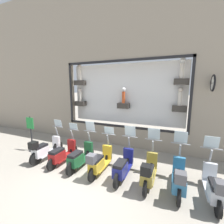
{
  "coord_description": "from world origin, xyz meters",
  "views": [
    {
      "loc": [
        -3.88,
        -2.55,
        3.17
      ],
      "look_at": [
        2.11,
        -0.01,
        2.05
      ],
      "focal_mm": 24.0,
      "sensor_mm": 36.0,
      "label": 1
    }
  ],
  "objects_px": {
    "scooter_silver_0": "(215,187)",
    "scooter_navy_3": "(123,166)",
    "scooter_yellow_4": "(99,162)",
    "scooter_teal_1": "(179,179)",
    "scooter_green_5": "(80,157)",
    "scooter_olive_2": "(149,172)",
    "scooter_white_7": "(45,149)",
    "shop_sign_post": "(31,132)",
    "scooter_red_6": "(62,154)"
  },
  "relations": [
    {
      "from": "scooter_silver_0",
      "to": "scooter_navy_3",
      "type": "bearing_deg",
      "value": 88.48
    },
    {
      "from": "scooter_yellow_4",
      "to": "scooter_teal_1",
      "type": "bearing_deg",
      "value": -89.87
    },
    {
      "from": "scooter_silver_0",
      "to": "scooter_yellow_4",
      "type": "height_order",
      "value": "scooter_silver_0"
    },
    {
      "from": "scooter_navy_3",
      "to": "scooter_green_5",
      "type": "bearing_deg",
      "value": 89.99
    },
    {
      "from": "scooter_olive_2",
      "to": "scooter_silver_0",
      "type": "bearing_deg",
      "value": -90.32
    },
    {
      "from": "scooter_teal_1",
      "to": "scooter_green_5",
      "type": "bearing_deg",
      "value": 88.99
    },
    {
      "from": "scooter_silver_0",
      "to": "scooter_yellow_4",
      "type": "relative_size",
      "value": 1.0
    },
    {
      "from": "scooter_navy_3",
      "to": "scooter_white_7",
      "type": "relative_size",
      "value": 1.0
    },
    {
      "from": "scooter_navy_3",
      "to": "scooter_yellow_4",
      "type": "relative_size",
      "value": 1.0
    },
    {
      "from": "scooter_green_5",
      "to": "scooter_white_7",
      "type": "distance_m",
      "value": 1.77
    },
    {
      "from": "scooter_yellow_4",
      "to": "scooter_white_7",
      "type": "bearing_deg",
      "value": 89.76
    },
    {
      "from": "scooter_teal_1",
      "to": "scooter_green_5",
      "type": "relative_size",
      "value": 1.0
    },
    {
      "from": "scooter_teal_1",
      "to": "scooter_yellow_4",
      "type": "bearing_deg",
      "value": 90.13
    },
    {
      "from": "scooter_navy_3",
      "to": "shop_sign_post",
      "type": "relative_size",
      "value": 1.04
    },
    {
      "from": "scooter_olive_2",
      "to": "scooter_yellow_4",
      "type": "relative_size",
      "value": 1.0
    },
    {
      "from": "scooter_teal_1",
      "to": "shop_sign_post",
      "type": "distance_m",
      "value": 6.7
    },
    {
      "from": "scooter_navy_3",
      "to": "shop_sign_post",
      "type": "xyz_separation_m",
      "value": [
        0.4,
        4.89,
        0.5
      ]
    },
    {
      "from": "scooter_silver_0",
      "to": "scooter_red_6",
      "type": "xyz_separation_m",
      "value": [
        0.06,
        5.32,
        -0.04
      ]
    },
    {
      "from": "scooter_silver_0",
      "to": "scooter_yellow_4",
      "type": "distance_m",
      "value": 3.55
    },
    {
      "from": "scooter_yellow_4",
      "to": "shop_sign_post",
      "type": "distance_m",
      "value": 4.06
    },
    {
      "from": "scooter_olive_2",
      "to": "scooter_white_7",
      "type": "relative_size",
      "value": 1.0
    },
    {
      "from": "scooter_teal_1",
      "to": "scooter_navy_3",
      "type": "relative_size",
      "value": 1.0
    },
    {
      "from": "scooter_teal_1",
      "to": "scooter_navy_3",
      "type": "distance_m",
      "value": 1.77
    },
    {
      "from": "scooter_teal_1",
      "to": "scooter_olive_2",
      "type": "relative_size",
      "value": 1.0
    },
    {
      "from": "scooter_yellow_4",
      "to": "scooter_green_5",
      "type": "xyz_separation_m",
      "value": [
        0.07,
        0.89,
        -0.03
      ]
    },
    {
      "from": "scooter_white_7",
      "to": "shop_sign_post",
      "type": "height_order",
      "value": "shop_sign_post"
    },
    {
      "from": "scooter_navy_3",
      "to": "scooter_red_6",
      "type": "bearing_deg",
      "value": 90.19
    },
    {
      "from": "scooter_white_7",
      "to": "shop_sign_post",
      "type": "bearing_deg",
      "value": 71.3
    },
    {
      "from": "scooter_green_5",
      "to": "shop_sign_post",
      "type": "bearing_deg",
      "value": 82.72
    },
    {
      "from": "scooter_silver_0",
      "to": "scooter_teal_1",
      "type": "xyz_separation_m",
      "value": [
        0.01,
        0.89,
        0.01
      ]
    },
    {
      "from": "scooter_olive_2",
      "to": "scooter_navy_3",
      "type": "xyz_separation_m",
      "value": [
        0.06,
        0.89,
        -0.04
      ]
    },
    {
      "from": "scooter_teal_1",
      "to": "scooter_red_6",
      "type": "xyz_separation_m",
      "value": [
        0.05,
        4.43,
        -0.06
      ]
    },
    {
      "from": "scooter_red_6",
      "to": "scooter_navy_3",
      "type": "bearing_deg",
      "value": -89.81
    },
    {
      "from": "scooter_navy_3",
      "to": "scooter_olive_2",
      "type": "bearing_deg",
      "value": -93.91
    },
    {
      "from": "scooter_silver_0",
      "to": "scooter_navy_3",
      "type": "xyz_separation_m",
      "value": [
        0.07,
        2.66,
        -0.02
      ]
    },
    {
      "from": "scooter_teal_1",
      "to": "scooter_olive_2",
      "type": "bearing_deg",
      "value": 89.89
    },
    {
      "from": "scooter_olive_2",
      "to": "scooter_green_5",
      "type": "bearing_deg",
      "value": 88.69
    },
    {
      "from": "scooter_silver_0",
      "to": "scooter_white_7",
      "type": "relative_size",
      "value": 0.99
    },
    {
      "from": "scooter_navy_3",
      "to": "scooter_yellow_4",
      "type": "bearing_deg",
      "value": 94.39
    },
    {
      "from": "scooter_teal_1",
      "to": "scooter_navy_3",
      "type": "height_order",
      "value": "scooter_teal_1"
    },
    {
      "from": "scooter_olive_2",
      "to": "scooter_yellow_4",
      "type": "xyz_separation_m",
      "value": [
        -0.01,
        1.77,
        -0.01
      ]
    },
    {
      "from": "scooter_white_7",
      "to": "scooter_green_5",
      "type": "bearing_deg",
      "value": -88.16
    },
    {
      "from": "scooter_silver_0",
      "to": "shop_sign_post",
      "type": "height_order",
      "value": "shop_sign_post"
    },
    {
      "from": "scooter_navy_3",
      "to": "scooter_yellow_4",
      "type": "xyz_separation_m",
      "value": [
        -0.07,
        0.89,
        0.03
      ]
    },
    {
      "from": "scooter_teal_1",
      "to": "scooter_white_7",
      "type": "relative_size",
      "value": 0.99
    },
    {
      "from": "scooter_navy_3",
      "to": "scooter_green_5",
      "type": "xyz_separation_m",
      "value": [
        0.0,
        1.77,
        -0.0
      ]
    },
    {
      "from": "scooter_yellow_4",
      "to": "scooter_red_6",
      "type": "bearing_deg",
      "value": 88.08
    },
    {
      "from": "scooter_green_5",
      "to": "scooter_silver_0",
      "type": "bearing_deg",
      "value": -90.91
    },
    {
      "from": "scooter_navy_3",
      "to": "scooter_green_5",
      "type": "height_order",
      "value": "scooter_green_5"
    },
    {
      "from": "scooter_green_5",
      "to": "shop_sign_post",
      "type": "xyz_separation_m",
      "value": [
        0.4,
        3.12,
        0.5
      ]
    }
  ]
}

